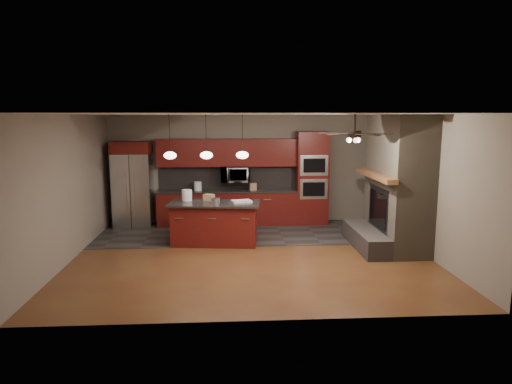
{
  "coord_description": "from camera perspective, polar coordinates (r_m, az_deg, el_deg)",
  "views": [
    {
      "loc": [
        -0.45,
        -8.84,
        2.75
      ],
      "look_at": [
        0.13,
        0.6,
        1.19
      ],
      "focal_mm": 32.0,
      "sensor_mm": 36.0,
      "label": 1
    }
  ],
  "objects": [
    {
      "name": "ceiling_fan",
      "position": [
        8.35,
        12.21,
        7.16
      ],
      "size": [
        1.27,
        1.33,
        0.41
      ],
      "color": "black",
      "rests_on": "ceiling"
    },
    {
      "name": "paint_tray",
      "position": [
        9.91,
        -1.81,
        -1.15
      ],
      "size": [
        0.47,
        0.38,
        0.04
      ],
      "primitive_type": "cube",
      "rotation": [
        0.0,
        0.0,
        0.25
      ],
      "color": "silver",
      "rests_on": "kitchen_island"
    },
    {
      "name": "counter_box",
      "position": [
        11.64,
        -0.4,
        0.69
      ],
      "size": [
        0.19,
        0.16,
        0.18
      ],
      "primitive_type": "cube",
      "rotation": [
        0.0,
        0.0,
        0.23
      ],
      "color": "#AD7959",
      "rests_on": "back_cabinetry"
    },
    {
      "name": "microwave",
      "position": [
        11.68,
        -2.64,
        2.23
      ],
      "size": [
        0.73,
        0.41,
        0.5
      ],
      "primitive_type": "imported",
      "color": "silver",
      "rests_on": "back_cabinetry"
    },
    {
      "name": "paint_can",
      "position": [
        9.73,
        -5.08,
        -1.14
      ],
      "size": [
        0.23,
        0.23,
        0.12
      ],
      "primitive_type": "cylinder",
      "rotation": [
        0.0,
        0.0,
        0.26
      ],
      "color": "#ACACB1",
      "rests_on": "kitchen_island"
    },
    {
      "name": "refrigerator",
      "position": [
        11.82,
        -15.13,
        0.9
      ],
      "size": [
        0.93,
        0.75,
        2.15
      ],
      "color": "silver",
      "rests_on": "ground"
    },
    {
      "name": "slate_tile_patch",
      "position": [
        11.0,
        -1.07,
        -5.08
      ],
      "size": [
        7.0,
        2.4,
        0.01
      ],
      "primitive_type": "cube",
      "color": "#32302D",
      "rests_on": "ground"
    },
    {
      "name": "fireplace_column",
      "position": [
        9.98,
        16.98,
        0.59
      ],
      "size": [
        1.3,
        2.1,
        2.8
      ],
      "color": "brown",
      "rests_on": "ground"
    },
    {
      "name": "back_cabinetry",
      "position": [
        11.73,
        -3.6,
        0.25
      ],
      "size": [
        3.59,
        0.64,
        2.2
      ],
      "color": "#5F1111",
      "rests_on": "ground"
    },
    {
      "name": "left_wall",
      "position": [
        9.45,
        -22.31,
        0.45
      ],
      "size": [
        0.02,
        6.0,
        2.8
      ],
      "primitive_type": "cube",
      "color": "slate",
      "rests_on": "ground"
    },
    {
      "name": "counter_bucket",
      "position": [
        11.69,
        -7.29,
        0.75
      ],
      "size": [
        0.25,
        0.25,
        0.22
      ],
      "primitive_type": "cylinder",
      "rotation": [
        0.0,
        0.0,
        -0.36
      ],
      "color": "white",
      "rests_on": "back_cabinetry"
    },
    {
      "name": "pendant_center",
      "position": [
        9.58,
        -6.22,
        4.62
      ],
      "size": [
        0.26,
        0.26,
        0.92
      ],
      "color": "black",
      "rests_on": "ceiling"
    },
    {
      "name": "back_wall",
      "position": [
        11.92,
        -1.34,
        2.87
      ],
      "size": [
        7.0,
        0.02,
        2.8
      ],
      "primitive_type": "cube",
      "color": "slate",
      "rests_on": "ground"
    },
    {
      "name": "kitchen_island",
      "position": [
        9.99,
        -5.18,
        -3.88
      ],
      "size": [
        2.05,
        1.1,
        0.92
      ],
      "rotation": [
        0.0,
        0.0,
        -0.11
      ],
      "color": "#5F1111",
      "rests_on": "ground"
    },
    {
      "name": "pendant_right",
      "position": [
        9.58,
        -1.71,
        4.67
      ],
      "size": [
        0.26,
        0.26,
        0.92
      ],
      "color": "black",
      "rests_on": "ceiling"
    },
    {
      "name": "ceiling",
      "position": [
        8.85,
        -0.61,
        9.7
      ],
      "size": [
        7.0,
        6.0,
        0.02
      ],
      "primitive_type": "cube",
      "color": "white",
      "rests_on": "back_wall"
    },
    {
      "name": "oven_tower",
      "position": [
        11.83,
        6.98,
        1.74
      ],
      "size": [
        0.8,
        0.63,
        2.38
      ],
      "color": "#5F1111",
      "rests_on": "ground"
    },
    {
      "name": "ground",
      "position": [
        9.27,
        -0.58,
        -7.89
      ],
      "size": [
        7.0,
        7.0,
        0.0
      ],
      "primitive_type": "plane",
      "color": "brown",
      "rests_on": "ground"
    },
    {
      "name": "pendant_left",
      "position": [
        9.65,
        -10.68,
        4.54
      ],
      "size": [
        0.26,
        0.26,
        0.92
      ],
      "color": "black",
      "rests_on": "ceiling"
    },
    {
      "name": "cardboard_box",
      "position": [
        10.14,
        -5.9,
        -0.68
      ],
      "size": [
        0.27,
        0.24,
        0.14
      ],
      "primitive_type": "cube",
      "rotation": [
        0.0,
        0.0,
        -0.47
      ],
      "color": "tan",
      "rests_on": "kitchen_island"
    },
    {
      "name": "right_wall",
      "position": [
        9.78,
        20.36,
        0.85
      ],
      "size": [
        0.02,
        6.0,
        2.8
      ],
      "primitive_type": "cube",
      "color": "slate",
      "rests_on": "ground"
    },
    {
      "name": "white_bucket",
      "position": [
        10.18,
        -8.63,
        -0.39
      ],
      "size": [
        0.28,
        0.28,
        0.24
      ],
      "primitive_type": "cylinder",
      "rotation": [
        0.0,
        0.0,
        -0.32
      ],
      "color": "white",
      "rests_on": "kitchen_island"
    }
  ]
}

